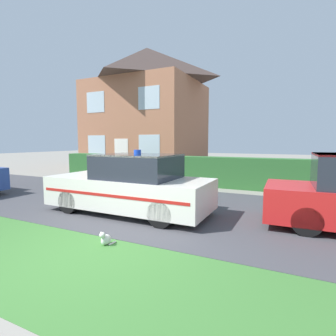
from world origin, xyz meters
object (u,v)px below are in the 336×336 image
(house_left, at_px, (147,108))
(wheelie_bin, at_px, (130,168))
(police_car, at_px, (131,186))
(cat, at_px, (105,239))

(house_left, distance_m, wheelie_bin, 7.15)
(house_left, height_order, wheelie_bin, house_left)
(police_car, xyz_separation_m, house_left, (-5.69, 10.65, 3.57))
(cat, relative_size, wheelie_bin, 0.27)
(police_car, bearing_deg, house_left, -61.89)
(cat, distance_m, wheelie_bin, 8.24)
(police_car, xyz_separation_m, cat, (0.82, -2.07, -0.63))
(police_car, relative_size, house_left, 0.53)
(house_left, bearing_deg, police_car, -61.88)
(cat, xyz_separation_m, wheelie_bin, (-4.23, 7.06, 0.48))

